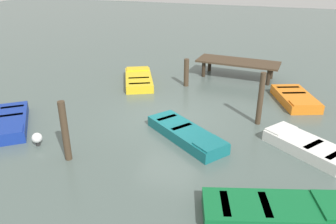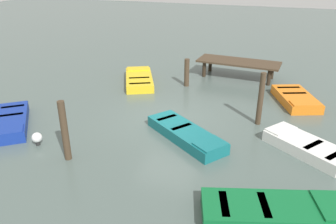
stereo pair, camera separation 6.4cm
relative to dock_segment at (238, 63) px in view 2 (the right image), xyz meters
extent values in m
plane|color=#4C5B56|center=(-1.87, -6.43, -0.82)|extent=(80.00, 80.00, 0.00)
cube|color=#423323|center=(0.00, 0.00, 0.08)|extent=(4.55, 1.98, 0.10)
cylinder|color=#2E2318|center=(1.81, 0.43, -0.40)|extent=(0.20, 0.20, 0.85)
cylinder|color=#2E2318|center=(1.72, -0.71, -0.40)|extent=(0.20, 0.20, 0.85)
cylinder|color=#2E2318|center=(-1.72, 0.71, -0.40)|extent=(0.20, 0.20, 0.85)
cylinder|color=#2E2318|center=(-1.81, -0.43, -0.40)|extent=(0.20, 0.20, 0.85)
cube|color=#14666B|center=(-0.73, -7.74, -0.62)|extent=(3.46, 2.94, 0.40)
cube|color=beige|center=(-0.73, -7.74, -0.48)|extent=(2.89, 2.43, 0.04)
cube|color=#14666B|center=(0.37, -8.54, -0.39)|extent=(1.20, 1.25, 0.06)
cube|color=#9B9789|center=(-0.94, -7.59, -0.44)|extent=(0.67, 0.81, 0.04)
cube|color=#9B9789|center=(-1.71, -7.03, -0.44)|extent=(0.67, 0.81, 0.04)
cube|color=silver|center=(3.42, -7.28, -0.62)|extent=(2.99, 2.63, 0.40)
cube|color=#334772|center=(3.42, -7.28, -0.48)|extent=(2.49, 2.17, 0.04)
cube|color=silver|center=(2.53, -6.63, -0.39)|extent=(1.14, 1.23, 0.06)
cube|color=navy|center=(3.60, -7.41, -0.44)|extent=(0.71, 0.87, 0.04)
cube|color=navy|center=(4.22, -7.86, -0.44)|extent=(0.71, 0.87, 0.04)
cube|color=gold|center=(-4.80, -2.70, -0.62)|extent=(2.63, 3.48, 0.40)
cube|color=#4C3319|center=(-4.80, -2.70, -0.48)|extent=(2.15, 2.92, 0.04)
cube|color=gold|center=(-5.35, -1.57, -0.39)|extent=(1.41, 1.17, 0.06)
cube|color=#42301E|center=(-4.69, -2.92, -0.44)|extent=(1.04, 0.64, 0.04)
cube|color=#42301E|center=(-4.31, -3.71, -0.44)|extent=(1.04, 0.64, 0.04)
cube|color=navy|center=(-7.49, -9.01, -0.62)|extent=(2.87, 3.21, 0.40)
cube|color=silver|center=(-7.49, -9.01, -0.48)|extent=(2.38, 2.68, 0.04)
cube|color=navy|center=(-6.73, -9.98, -0.39)|extent=(1.25, 1.19, 0.06)
cube|color=#A4A49F|center=(-7.64, -8.82, -0.44)|extent=(0.83, 0.71, 0.04)
cube|color=#A4A49F|center=(-8.18, -8.14, -0.44)|extent=(0.83, 0.71, 0.04)
cube|color=orange|center=(3.07, -2.79, -0.62)|extent=(2.31, 3.09, 0.40)
cube|color=black|center=(3.07, -2.79, -0.48)|extent=(1.87, 2.59, 0.04)
cube|color=orange|center=(3.46, -3.80, -0.39)|extent=(1.39, 1.03, 0.06)
cube|color=black|center=(2.99, -2.60, -0.44)|extent=(1.09, 0.58, 0.04)
cube|color=black|center=(2.71, -1.89, -0.44)|extent=(1.09, 0.58, 0.04)
cube|color=#0F602D|center=(2.56, -10.95, -0.62)|extent=(3.86, 2.26, 0.40)
cube|color=orange|center=(2.56, -10.95, -0.48)|extent=(3.25, 1.84, 0.04)
cube|color=#0F602D|center=(3.92, -10.55, -0.39)|extent=(1.10, 1.32, 0.06)
cube|color=#B06E1E|center=(2.30, -11.03, -0.44)|extent=(0.48, 1.00, 0.04)
cube|color=#B06E1E|center=(1.34, -11.32, -0.44)|extent=(0.48, 1.00, 0.04)
cylinder|color=#423323|center=(-2.31, -2.24, -0.11)|extent=(0.25, 0.25, 1.44)
cylinder|color=#423323|center=(-4.00, -10.31, 0.20)|extent=(0.23, 0.23, 2.06)
cylinder|color=#423323|center=(1.65, -5.59, 0.25)|extent=(0.21, 0.21, 2.14)
cylinder|color=#262626|center=(-5.55, -9.90, -0.76)|extent=(0.16, 0.16, 0.12)
sphere|color=white|center=(-5.55, -9.90, -0.52)|extent=(0.36, 0.36, 0.36)
camera|label=1|loc=(2.15, -18.13, 5.14)|focal=35.69mm
camera|label=2|loc=(2.21, -18.11, 5.14)|focal=35.69mm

